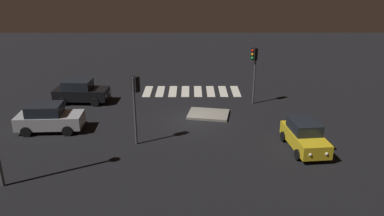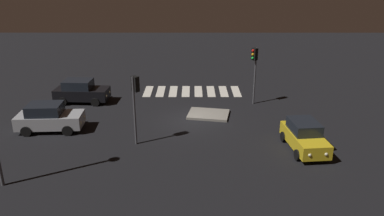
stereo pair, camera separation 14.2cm
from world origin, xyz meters
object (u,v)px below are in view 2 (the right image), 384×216
object	(u,v)px
traffic_light_north	(135,93)
traffic_light_south	(254,62)
car_yellow	(304,136)
traffic_island	(208,114)
car_silver	(49,118)
car_black	(81,91)

from	to	relation	value
traffic_light_north	traffic_light_south	world-z (taller)	traffic_light_south
car_yellow	traffic_light_south	bearing A→B (deg)	-172.52
traffic_island	car_yellow	bearing A→B (deg)	135.05
traffic_island	car_yellow	size ratio (longest dim) A/B	0.80
car_silver	traffic_island	bearing A→B (deg)	11.31
car_silver	car_black	bearing A→B (deg)	81.46
traffic_light_north	traffic_island	bearing A→B (deg)	-1.88
traffic_island	traffic_light_north	bearing A→B (deg)	45.53
traffic_island	car_silver	size ratio (longest dim) A/B	0.75
traffic_light_south	car_yellow	bearing A→B (deg)	67.19
car_black	car_yellow	size ratio (longest dim) A/B	1.06
traffic_island	car_black	xyz separation A→B (m)	(10.53, -3.04, 0.86)
car_yellow	traffic_light_south	distance (m)	8.89
car_black	car_yellow	xyz separation A→B (m)	(-16.20, 8.71, -0.06)
car_black	traffic_light_north	size ratio (longest dim) A/B	1.01
car_yellow	traffic_light_north	size ratio (longest dim) A/B	0.96
car_black	traffic_light_south	size ratio (longest dim) A/B	0.96
traffic_light_north	traffic_light_south	xyz separation A→B (m)	(-8.47, -7.42, 0.16)
car_black	traffic_light_south	distance (m)	14.50
car_silver	traffic_light_north	world-z (taller)	traffic_light_north
traffic_island	car_black	bearing A→B (deg)	-16.10
traffic_light_north	traffic_light_south	distance (m)	11.26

